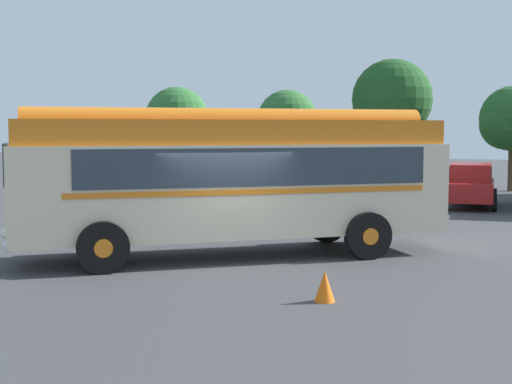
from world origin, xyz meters
The scene contains 10 objects.
ground_plane centered at (0.00, 0.00, 0.00)m, with size 120.00×120.00×0.00m, color #3D3D3F.
vintage_bus centered at (-0.41, 0.98, 1.89)m, with size 9.47×8.11×3.49m.
car_near_left centered at (-1.87, 14.29, 0.85)m, with size 2.16×4.30×1.66m.
car_mid_left centered at (0.79, 14.54, 0.85)m, with size 2.40×4.40×1.66m.
car_mid_right centered at (3.84, 14.25, 0.85)m, with size 2.15×4.29×1.66m.
tree_far_left centered at (-12.47, 20.87, 3.61)m, with size 3.53×3.53×5.35m.
tree_left_of_centre centered at (-6.49, 21.87, 3.50)m, with size 3.34×3.26×5.11m.
tree_centre centered at (-0.59, 20.86, 4.46)m, with size 3.94×3.94×6.44m.
tree_right_of_centre centered at (4.90, 22.20, 3.42)m, with size 3.14×3.14×5.09m.
traffic_cone centered at (2.92, -2.55, 0.28)m, with size 0.36×0.36×0.55m, color orange.
Camera 1 is at (6.35, -14.33, 3.00)m, focal length 50.00 mm.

